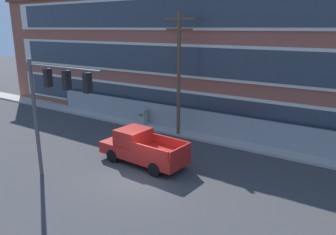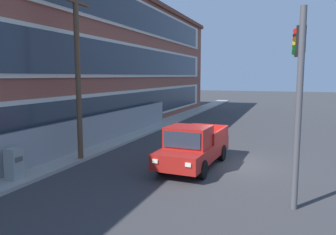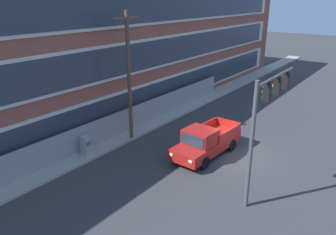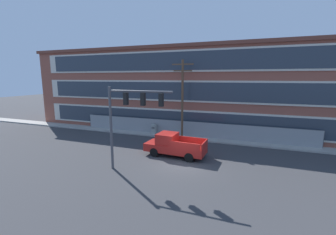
# 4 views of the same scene
# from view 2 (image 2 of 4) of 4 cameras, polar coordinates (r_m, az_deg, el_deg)

# --- Properties ---
(ground_plane) EXTENTS (160.00, 160.00, 0.00)m
(ground_plane) POSITION_cam_2_polar(r_m,az_deg,el_deg) (16.50, 10.77, -7.87)
(ground_plane) COLOR #38383A
(sidewalk_building_side) EXTENTS (80.00, 1.88, 0.16)m
(sidewalk_building_side) POSITION_cam_2_polar(r_m,az_deg,el_deg) (19.32, -12.98, -5.46)
(sidewalk_building_side) COLOR #9E9B93
(sidewalk_building_side) RESTS_ON ground
(brick_mill_building) EXTENTS (53.53, 11.70, 10.91)m
(brick_mill_building) POSITION_cam_2_polar(r_m,az_deg,el_deg) (24.10, -24.70, 9.45)
(brick_mill_building) COLOR brown
(brick_mill_building) RESTS_ON ground
(chain_link_fence) EXTENTS (27.92, 0.06, 1.95)m
(chain_link_fence) POSITION_cam_2_polar(r_m,az_deg,el_deg) (17.74, -17.54, -3.73)
(chain_link_fence) COLOR gray
(chain_link_fence) RESTS_ON ground
(traffic_signal_mast) EXTENTS (5.06, 0.43, 6.37)m
(traffic_signal_mast) POSITION_cam_2_polar(r_m,az_deg,el_deg) (12.48, 21.91, 8.37)
(traffic_signal_mast) COLOR #4C4C51
(traffic_signal_mast) RESTS_ON ground
(pickup_truck_red) EXTENTS (5.63, 2.35, 2.04)m
(pickup_truck_red) POSITION_cam_2_polar(r_m,az_deg,el_deg) (15.40, 4.40, -5.19)
(pickup_truck_red) COLOR #AD1E19
(pickup_truck_red) RESTS_ON ground
(utility_pole_near_corner) EXTENTS (2.43, 0.26, 8.96)m
(utility_pole_near_corner) POSITION_cam_2_polar(r_m,az_deg,el_deg) (16.66, -15.49, 9.31)
(utility_pole_near_corner) COLOR brown
(utility_pole_near_corner) RESTS_ON ground
(electrical_cabinet) EXTENTS (0.56, 0.52, 1.42)m
(electrical_cabinet) POSITION_cam_2_polar(r_m,az_deg,el_deg) (14.56, -25.20, -7.61)
(electrical_cabinet) COLOR #939993
(electrical_cabinet) RESTS_ON ground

